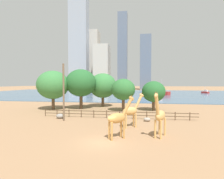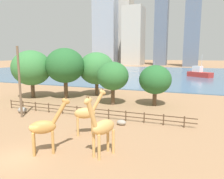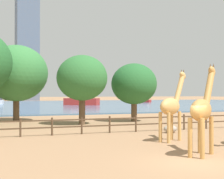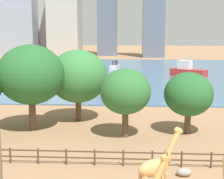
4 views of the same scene
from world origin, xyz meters
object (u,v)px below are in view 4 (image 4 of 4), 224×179
(tree_center_broad, at_px, (189,94))
(tree_right_small, at_px, (78,76))
(boat_ferry, at_px, (115,66))
(tree_right_tall, at_px, (31,75))
(tree_left_small, at_px, (125,92))
(boat_tug, at_px, (188,71))
(giraffe_young, at_px, (156,167))
(boulder_by_pole, at_px, (184,172))

(tree_center_broad, bearing_deg, tree_right_small, 159.17)
(boat_ferry, bearing_deg, tree_right_tall, 3.31)
(tree_left_small, xyz_separation_m, boat_ferry, (-4.59, 64.25, -3.58))
(boat_ferry, bearing_deg, boat_tug, 57.41)
(tree_center_broad, height_order, boat_ferry, tree_center_broad)
(giraffe_young, xyz_separation_m, boat_ferry, (-6.78, 77.51, -1.25))
(tree_right_tall, relative_size, tree_right_small, 1.09)
(giraffe_young, distance_m, tree_right_small, 21.24)
(tree_center_broad, bearing_deg, tree_left_small, -165.49)
(tree_right_tall, bearing_deg, tree_left_small, -10.68)
(tree_right_small, distance_m, boat_ferry, 58.18)
(tree_center_broad, relative_size, boat_ferry, 1.17)
(tree_right_tall, bearing_deg, boat_ferry, 85.13)
(giraffe_young, bearing_deg, tree_right_tall, 97.40)
(tree_center_broad, relative_size, tree_left_small, 0.93)
(giraffe_young, distance_m, tree_right_tall, 19.72)
(tree_right_tall, xyz_separation_m, boat_tug, (23.47, 46.73, -4.49))
(tree_center_broad, height_order, tree_right_tall, tree_right_tall)
(boulder_by_pole, height_order, tree_center_broad, tree_center_broad)
(boulder_by_pole, height_order, boat_tug, boat_tug)
(tree_center_broad, distance_m, tree_left_small, 6.60)
(tree_right_tall, height_order, boat_tug, tree_right_tall)
(tree_center_broad, xyz_separation_m, tree_right_small, (-12.06, 4.59, 1.17))
(giraffe_young, height_order, tree_right_tall, tree_right_tall)
(tree_right_tall, distance_m, boat_ferry, 62.81)
(boat_tug, bearing_deg, giraffe_young, -64.72)
(giraffe_young, xyz_separation_m, tree_right_small, (-7.87, 19.49, 3.02))
(boulder_by_pole, height_order, tree_right_small, tree_right_small)
(boulder_by_pole, bearing_deg, tree_left_small, 115.98)
(tree_right_tall, height_order, boat_ferry, tree_right_tall)
(tree_right_tall, relative_size, boat_ferry, 1.67)
(tree_left_small, bearing_deg, boulder_by_pole, -64.02)
(tree_right_small, height_order, boat_tug, tree_right_small)
(tree_left_small, bearing_deg, giraffe_young, -80.62)
(tree_left_small, height_order, tree_right_small, tree_right_small)
(giraffe_young, bearing_deg, boat_tug, 48.33)
(tree_center_broad, distance_m, boat_ferry, 63.63)
(giraffe_young, bearing_deg, tree_left_small, 68.13)
(tree_right_tall, bearing_deg, tree_right_small, 45.98)
(tree_center_broad, bearing_deg, giraffe_young, -105.69)
(tree_left_small, height_order, boat_ferry, tree_left_small)
(boulder_by_pole, xyz_separation_m, tree_right_tall, (-14.40, 11.09, 5.65))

